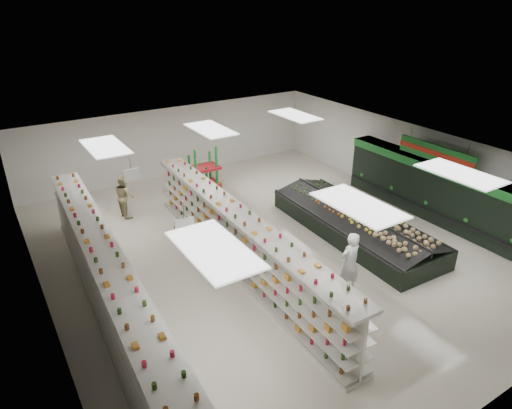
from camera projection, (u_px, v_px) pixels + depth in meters
floor at (268, 246)px, 15.66m from camera, size 16.00×16.00×0.00m
ceiling at (269, 158)px, 14.29m from camera, size 14.00×16.00×0.02m
wall_back at (173, 142)px, 21.10m from camera, size 14.00×0.02×3.20m
wall_front at (496, 352)px, 8.85m from camera, size 14.00×0.02×3.20m
wall_left at (39, 266)px, 11.60m from camera, size 0.02×16.00×3.20m
wall_right at (413, 165)px, 18.35m from camera, size 0.02×16.00×3.20m
produce_wall_case at (435, 188)px, 17.13m from camera, size 0.93×8.00×2.20m
aisle_sign_near at (184, 226)px, 11.12m from camera, size 0.52×0.06×0.75m
aisle_sign_far at (131, 175)px, 14.18m from camera, size 0.52×0.06×0.75m
hortifruti_banner at (436, 153)px, 16.39m from camera, size 0.12×3.20×0.95m
gondola_left at (108, 286)px, 11.96m from camera, size 1.43×11.85×2.05m
gondola_center at (239, 243)px, 14.08m from camera, size 1.12×11.16×1.93m
produce_island at (354, 223)px, 16.23m from camera, size 2.69×6.90×1.02m
soda_endcap at (203, 170)px, 19.93m from camera, size 1.38×0.94×1.76m
shopper_main at (349, 263)px, 12.92m from camera, size 0.71×0.48×1.91m
shopper_background at (125, 196)px, 17.41m from camera, size 0.58×0.87×1.69m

